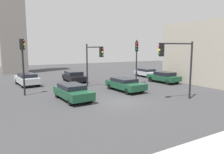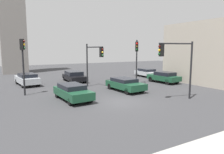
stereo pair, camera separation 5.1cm
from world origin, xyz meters
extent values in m
plane|color=#38383A|center=(0.00, 0.00, 0.00)|extent=(89.90, 89.90, 0.00)
cylinder|color=black|center=(5.90, -2.14, 2.49)|extent=(0.16, 0.16, 4.99)
cylinder|color=black|center=(4.34, -1.80, 4.80)|extent=(3.14, 0.80, 0.12)
cube|color=black|center=(3.03, -1.52, 4.25)|extent=(0.38, 0.38, 1.00)
sphere|color=#4C0F0C|center=(2.83, -1.47, 4.55)|extent=(0.20, 0.20, 0.20)
sphere|color=yellow|center=(2.83, -1.47, 4.25)|extent=(0.20, 0.20, 0.20)
sphere|color=#14471E|center=(2.83, -1.47, 3.95)|extent=(0.20, 0.20, 0.20)
cylinder|color=black|center=(6.38, 6.45, 2.73)|extent=(0.16, 0.16, 5.45)
cylinder|color=black|center=(5.13, 4.75, 5.15)|extent=(2.59, 3.47, 0.12)
cube|color=black|center=(4.03, 3.25, 4.60)|extent=(0.45, 0.45, 1.00)
sphere|color=red|center=(3.92, 3.09, 4.90)|extent=(0.20, 0.20, 0.20)
sphere|color=#594714|center=(3.92, 3.09, 4.60)|extent=(0.20, 0.20, 0.20)
sphere|color=#14471E|center=(3.92, 3.09, 4.30)|extent=(0.20, 0.20, 0.20)
cylinder|color=black|center=(-6.60, 6.43, 2.63)|extent=(0.16, 0.16, 5.27)
cube|color=black|center=(-6.60, 6.43, 4.77)|extent=(0.44, 0.44, 1.00)
sphere|color=#4C0F0C|center=(-6.43, 6.33, 5.07)|extent=(0.20, 0.20, 0.20)
sphere|color=yellow|center=(-6.43, 6.33, 4.77)|extent=(0.20, 0.20, 0.20)
sphere|color=#14471E|center=(-6.43, 6.33, 4.47)|extent=(0.20, 0.20, 0.20)
cylinder|color=black|center=(0.43, 7.96, 2.47)|extent=(0.16, 0.16, 4.94)
cylinder|color=black|center=(0.68, 6.43, 4.56)|extent=(0.62, 3.08, 0.12)
cube|color=black|center=(0.89, 5.15, 4.01)|extent=(0.37, 0.37, 1.00)
sphere|color=#4C0F0C|center=(0.92, 4.95, 4.31)|extent=(0.20, 0.20, 0.20)
sphere|color=yellow|center=(0.92, 4.95, 4.01)|extent=(0.20, 0.20, 0.20)
sphere|color=#14471E|center=(0.92, 4.95, 3.71)|extent=(0.20, 0.20, 0.20)
cube|color=#19472D|center=(10.09, 5.55, 0.66)|extent=(2.17, 4.43, 0.62)
cube|color=black|center=(10.10, 5.33, 1.17)|extent=(1.82, 2.52, 0.50)
cylinder|color=black|center=(9.21, 6.96, 0.35)|extent=(0.39, 0.72, 0.70)
cylinder|color=black|center=(10.77, 7.07, 0.35)|extent=(0.39, 0.72, 0.70)
cylinder|color=black|center=(9.41, 4.03, 0.35)|extent=(0.39, 0.72, 0.70)
cylinder|color=black|center=(10.96, 4.13, 0.35)|extent=(0.39, 0.72, 0.70)
cube|color=#19472D|center=(-3.22, 2.44, 0.64)|extent=(2.25, 4.67, 0.65)
cube|color=black|center=(-3.24, 2.67, 1.14)|extent=(1.89, 2.65, 0.43)
cylinder|color=black|center=(-2.32, 0.95, 0.31)|extent=(0.39, 0.64, 0.62)
cylinder|color=black|center=(-3.93, 0.84, 0.31)|extent=(0.39, 0.64, 0.62)
cylinder|color=black|center=(-2.52, 4.03, 0.31)|extent=(0.39, 0.64, 0.62)
cylinder|color=black|center=(-4.13, 3.93, 0.31)|extent=(0.39, 0.64, 0.62)
cube|color=#19472D|center=(2.85, 3.54, 0.63)|extent=(2.32, 4.74, 0.64)
cube|color=black|center=(2.84, 3.77, 1.11)|extent=(1.96, 2.69, 0.40)
cylinder|color=black|center=(3.78, 2.01, 0.32)|extent=(0.41, 0.65, 0.63)
cylinder|color=black|center=(2.08, 1.92, 0.32)|extent=(0.41, 0.65, 0.63)
cylinder|color=black|center=(3.62, 5.16, 0.32)|extent=(0.41, 0.65, 0.63)
cylinder|color=black|center=(1.91, 5.07, 0.32)|extent=(0.41, 0.65, 0.63)
cube|color=black|center=(0.28, 12.07, 0.58)|extent=(2.32, 4.75, 0.58)
cube|color=black|center=(0.28, 12.31, 1.10)|extent=(1.98, 2.69, 0.54)
cylinder|color=black|center=(1.10, 10.45, 0.30)|extent=(0.41, 0.61, 0.59)
cylinder|color=black|center=(-0.66, 10.52, 0.30)|extent=(0.41, 0.61, 0.59)
cylinder|color=black|center=(1.21, 13.63, 0.30)|extent=(0.41, 0.61, 0.59)
cylinder|color=black|center=(-0.55, 13.70, 0.30)|extent=(0.41, 0.61, 0.59)
cube|color=#ADB2B7|center=(11.74, 10.88, 0.61)|extent=(2.17, 4.62, 0.58)
cube|color=black|center=(11.75, 11.10, 1.07)|extent=(1.84, 2.62, 0.42)
cylinder|color=black|center=(12.46, 9.30, 0.33)|extent=(0.38, 0.67, 0.65)
cylinder|color=black|center=(10.86, 9.38, 0.33)|extent=(0.38, 0.67, 0.65)
cylinder|color=black|center=(12.61, 12.37, 0.33)|extent=(0.38, 0.67, 0.65)
cylinder|color=black|center=(11.02, 12.45, 0.33)|extent=(0.38, 0.67, 0.65)
cube|color=#ADB2B7|center=(-5.64, 12.20, 0.68)|extent=(2.44, 4.79, 0.70)
cube|color=black|center=(-5.62, 11.97, 1.22)|extent=(1.99, 2.75, 0.45)
cylinder|color=black|center=(-6.61, 13.67, 0.33)|extent=(0.42, 0.70, 0.67)
cylinder|color=black|center=(-5.01, 13.85, 0.33)|extent=(0.42, 0.70, 0.67)
cylinder|color=black|center=(-6.27, 10.56, 0.33)|extent=(0.42, 0.70, 0.67)
cylinder|color=black|center=(-4.67, 10.73, 0.33)|extent=(0.42, 0.70, 0.67)
cube|color=#A89E8E|center=(17.31, 3.13, 3.82)|extent=(10.45, 9.51, 7.64)
cube|color=gray|center=(-5.79, 27.08, 11.53)|extent=(4.19, 4.19, 23.06)
camera|label=1|loc=(-8.85, -14.24, 4.35)|focal=33.08mm
camera|label=2|loc=(-8.81, -14.27, 4.35)|focal=33.08mm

